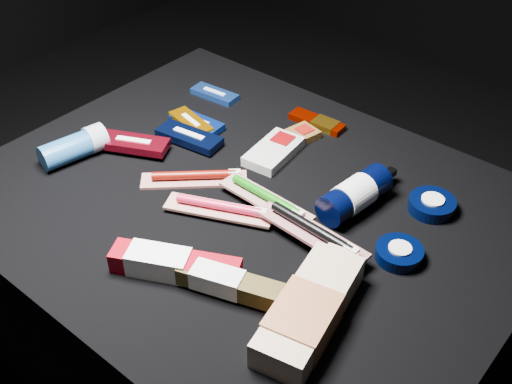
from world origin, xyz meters
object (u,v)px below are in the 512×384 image
Objects in this scene: bodywash_bottle at (308,312)px; toothpaste_carton_red at (170,264)px; deodorant_stick at (75,147)px; lotion_bottle at (355,195)px.

toothpaste_carton_red is at bearing -177.28° from bodywash_bottle.
deodorant_stick is 0.38m from toothpaste_carton_red.
lotion_bottle is 0.55m from deodorant_stick.
bodywash_bottle is at bearing -12.27° from toothpaste_carton_red.
lotion_bottle is 1.37× the size of deodorant_stick.
lotion_bottle is 0.92× the size of toothpaste_carton_red.
lotion_bottle is 0.75× the size of bodywash_bottle.
bodywash_bottle is 0.23m from toothpaste_carton_red.
deodorant_stick is (-0.59, 0.04, 0.00)m from bodywash_bottle.
bodywash_bottle is 1.81× the size of deodorant_stick.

